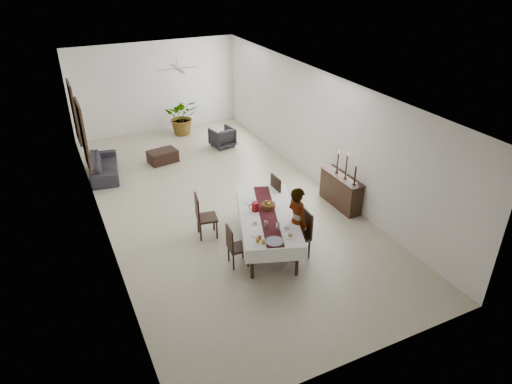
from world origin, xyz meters
name	(u,v)px	position (x,y,z in m)	size (l,w,h in m)	color
floor	(219,200)	(0.00, 0.00, 0.00)	(6.00, 12.00, 0.00)	beige
ceiling	(214,83)	(0.00, 0.00, 3.20)	(6.00, 12.00, 0.02)	white
wall_back	(156,87)	(0.00, 6.00, 1.60)	(6.00, 0.02, 3.20)	white
wall_front	(363,285)	(0.00, -6.00, 1.60)	(6.00, 0.02, 3.20)	white
wall_left	(94,168)	(-3.00, 0.00, 1.60)	(0.02, 12.00, 3.20)	white
wall_right	(317,128)	(3.00, 0.00, 1.60)	(0.02, 12.00, 3.20)	white
dining_table_top	(268,215)	(0.26, -2.36, 0.76)	(1.05, 2.52, 0.05)	black
table_leg_fl	(252,264)	(-0.58, -3.34, 0.37)	(0.07, 0.07, 0.74)	black
table_leg_fr	(297,261)	(0.29, -3.65, 0.37)	(0.07, 0.07, 0.74)	black
table_leg_bl	(243,205)	(0.22, -1.08, 0.37)	(0.07, 0.07, 0.74)	black
table_leg_br	(280,203)	(1.10, -1.39, 0.37)	(0.07, 0.07, 0.74)	black
tablecloth_top	(268,214)	(0.26, -2.36, 0.79)	(1.24, 2.71, 0.01)	white
tablecloth_drape_left	(240,221)	(-0.32, -2.16, 0.64)	(0.01, 2.71, 0.32)	white
tablecloth_drape_right	(294,218)	(0.83, -2.57, 0.64)	(0.01, 2.71, 0.32)	white
tablecloth_drape_near	(276,256)	(-0.20, -3.64, 0.64)	(1.24, 0.01, 0.32)	white
tablecloth_drape_far	(261,191)	(0.71, -1.09, 0.64)	(1.24, 0.01, 0.32)	silver
table_runner	(268,214)	(0.26, -2.36, 0.80)	(0.37, 2.63, 0.00)	#52171A
red_pitcher	(255,207)	(0.06, -2.13, 0.91)	(0.16, 0.16, 0.21)	maroon
pitcher_handle	(251,207)	(-0.02, -2.10, 0.91)	(0.13, 0.13, 0.02)	maroon
wine_glass_near	(278,227)	(0.14, -3.05, 0.89)	(0.07, 0.07, 0.18)	white
wine_glass_mid	(266,225)	(-0.04, -2.87, 0.89)	(0.07, 0.07, 0.18)	silver
teacup_right	(286,227)	(0.34, -3.06, 0.83)	(0.09, 0.09, 0.06)	silver
saucer_right	(286,228)	(0.34, -3.06, 0.81)	(0.16, 0.16, 0.01)	white
teacup_left	(255,222)	(-0.17, -2.60, 0.83)	(0.09, 0.09, 0.06)	silver
saucer_left	(255,223)	(-0.17, -2.60, 0.81)	(0.16, 0.16, 0.01)	white
plate_near_right	(290,236)	(0.26, -3.37, 0.81)	(0.25, 0.25, 0.02)	white
bread_near_right	(290,235)	(0.26, -3.37, 0.84)	(0.09, 0.09, 0.09)	tan
plate_near_left	(257,234)	(-0.31, -3.00, 0.81)	(0.25, 0.25, 0.02)	silver
plate_far_left	(250,202)	(0.13, -1.71, 0.81)	(0.25, 0.25, 0.02)	silver
serving_tray	(274,242)	(-0.12, -3.40, 0.81)	(0.38, 0.38, 0.02)	#39393D
jam_jar_a	(263,242)	(-0.35, -3.35, 0.84)	(0.07, 0.07, 0.08)	#946615
jam_jar_b	(258,240)	(-0.42, -3.26, 0.84)	(0.07, 0.07, 0.08)	#8C6114
jam_jar_c	(260,237)	(-0.34, -3.18, 0.84)	(0.07, 0.07, 0.08)	maroon
fruit_basket	(268,206)	(0.39, -2.13, 0.85)	(0.32, 0.32, 0.11)	brown
fruit_red	(270,202)	(0.43, -2.12, 0.93)	(0.09, 0.09, 0.09)	#A02910
fruit_green	(266,202)	(0.36, -2.09, 0.93)	(0.08, 0.08, 0.08)	#537623
fruit_yellow	(269,204)	(0.38, -2.18, 0.93)	(0.09, 0.09, 0.09)	yellow
chair_right_near_seat	(298,237)	(0.66, -3.04, 0.48)	(0.46, 0.46, 0.05)	black
chair_right_near_leg_fl	(309,249)	(0.83, -3.24, 0.22)	(0.05, 0.05, 0.45)	black
chair_right_near_leg_fr	(301,240)	(0.85, -2.87, 0.22)	(0.05, 0.05, 0.45)	black
chair_right_near_leg_bl	(294,253)	(0.46, -3.22, 0.22)	(0.05, 0.05, 0.45)	black
chair_right_near_leg_br	(286,244)	(0.48, -2.85, 0.22)	(0.05, 0.05, 0.45)	black
chair_right_near_back	(307,223)	(0.86, -3.05, 0.79)	(0.46, 0.04, 0.58)	black
chair_right_far_seat	(268,201)	(0.75, -1.39, 0.50)	(0.48, 0.48, 0.05)	black
chair_right_far_leg_fl	(278,212)	(0.95, -1.58, 0.24)	(0.05, 0.05, 0.47)	black
chair_right_far_leg_fr	(271,205)	(0.95, -1.19, 0.24)	(0.05, 0.05, 0.47)	black
chair_right_far_leg_bl	(264,216)	(0.56, -1.58, 0.24)	(0.05, 0.05, 0.47)	black
chair_right_far_leg_br	(257,209)	(0.56, -1.19, 0.24)	(0.05, 0.05, 0.47)	black
chair_right_far_back	(276,188)	(0.97, -1.39, 0.83)	(0.48, 0.04, 0.61)	black
chair_left_near_seat	(238,248)	(-0.65, -2.77, 0.42)	(0.40, 0.40, 0.05)	black
chair_left_near_leg_fl	(229,253)	(-0.80, -2.59, 0.20)	(0.04, 0.04, 0.40)	black
chair_left_near_leg_fr	(234,262)	(-0.82, -2.92, 0.20)	(0.04, 0.04, 0.40)	black
chair_left_near_leg_bl	(243,250)	(-0.47, -2.62, 0.20)	(0.04, 0.04, 0.40)	black
chair_left_near_leg_br	(248,259)	(-0.49, -2.94, 0.20)	(0.04, 0.04, 0.40)	black
chair_left_near_back	(230,239)	(-0.83, -2.75, 0.69)	(0.40, 0.04, 0.51)	black
chair_left_far_seat	(207,218)	(-0.86, -1.45, 0.48)	(0.46, 0.46, 0.05)	black
chair_left_far_leg_fl	(198,224)	(-1.01, -1.23, 0.23)	(0.05, 0.05, 0.46)	black
chair_left_far_leg_fr	(201,233)	(-1.08, -1.60, 0.23)	(0.05, 0.05, 0.46)	black
chair_left_far_leg_bl	(214,222)	(-0.64, -1.29, 0.23)	(0.05, 0.05, 0.46)	black
chair_left_far_leg_br	(217,230)	(-0.71, -1.67, 0.23)	(0.05, 0.05, 0.46)	black
chair_left_far_back	(197,207)	(-1.07, -1.41, 0.80)	(0.46, 0.04, 0.59)	black
woman	(297,221)	(0.68, -2.94, 0.81)	(0.59, 0.39, 1.63)	gray
sideboard_body	(341,191)	(2.78, -1.62, 0.42)	(0.37, 1.39, 0.83)	black
sideboard_top	(342,177)	(2.78, -1.62, 0.85)	(0.41, 1.44, 0.03)	black
candlestick_near_base	(354,184)	(2.78, -2.12, 0.87)	(0.09, 0.09, 0.03)	black
candlestick_near_shaft	(355,175)	(2.78, -2.12, 1.12)	(0.05, 0.05, 0.46)	black
candlestick_near_candle	(356,165)	(2.78, -2.12, 1.39)	(0.03, 0.03, 0.07)	white
candlestick_mid_base	(345,178)	(2.78, -1.75, 0.87)	(0.09, 0.09, 0.03)	black
candlestick_mid_shaft	(347,167)	(2.78, -1.75, 1.19)	(0.05, 0.05, 0.60)	black
candlestick_mid_candle	(348,154)	(2.78, -1.75, 1.53)	(0.03, 0.03, 0.07)	beige
candlestick_far_base	(337,172)	(2.78, -1.38, 0.87)	(0.09, 0.09, 0.03)	black
candlestick_far_shaft	(338,163)	(2.78, -1.38, 1.14)	(0.05, 0.05, 0.51)	black
candlestick_far_candle	(339,152)	(2.78, -1.38, 1.43)	(0.03, 0.03, 0.07)	#EFE4CF
sofa	(104,166)	(-2.50, 2.95, 0.28)	(1.94, 0.76, 0.57)	#2D2A30
armchair	(222,137)	(1.50, 3.48, 0.33)	(0.71, 0.73, 0.66)	#2C2A2F
coffee_table	(163,156)	(-0.68, 3.10, 0.19)	(0.87, 0.58, 0.39)	black
potted_plant	(183,116)	(0.68, 5.20, 0.66)	(1.18, 1.02, 1.31)	#335923
mirror_frame_near	(83,135)	(-2.96, 2.20, 1.60)	(0.06, 1.05, 1.85)	black
mirror_glass_near	(85,135)	(-2.92, 2.20, 1.60)	(0.01, 0.90, 1.70)	silver
mirror_frame_far	(74,113)	(-2.96, 4.30, 1.60)	(0.06, 1.05, 1.85)	black
mirror_glass_far	(75,112)	(-2.92, 4.30, 1.60)	(0.01, 0.90, 1.70)	silver
fan_rod	(177,62)	(0.00, 3.00, 3.10)	(0.04, 0.04, 0.20)	white
fan_hub	(177,69)	(0.00, 3.00, 2.90)	(0.16, 0.16, 0.08)	white
fan_blade_n	(174,66)	(0.00, 3.35, 2.90)	(0.10, 0.55, 0.01)	silver
fan_blade_s	(181,71)	(0.00, 2.65, 2.90)	(0.10, 0.55, 0.01)	silver
fan_blade_e	(189,67)	(0.35, 3.00, 2.90)	(0.55, 0.10, 0.01)	silver
fan_blade_w	(166,70)	(-0.35, 3.00, 2.90)	(0.55, 0.10, 0.01)	white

